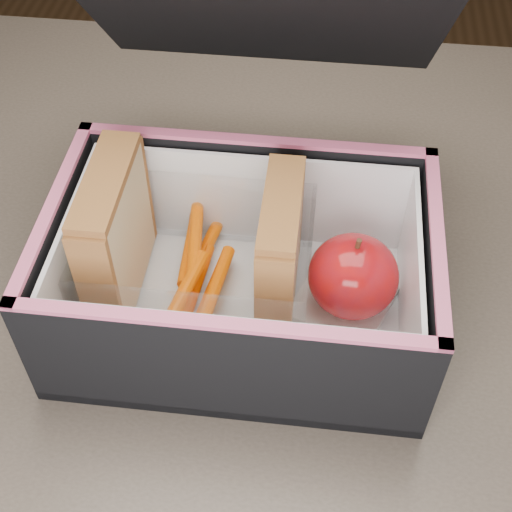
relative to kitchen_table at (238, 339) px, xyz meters
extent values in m
cube|color=brown|center=(0.00, 0.00, 0.08)|extent=(1.20, 0.80, 0.03)
cube|color=black|center=(0.01, 0.12, 0.27)|extent=(0.28, 0.13, 0.14)
cube|color=#D2B882|center=(-0.10, -0.03, 0.16)|extent=(0.01, 0.10, 0.11)
cube|color=#D96C82|center=(-0.09, -0.03, 0.16)|extent=(0.01, 0.10, 0.10)
cube|color=#D2B882|center=(-0.08, -0.03, 0.16)|extent=(0.01, 0.10, 0.11)
cube|color=brown|center=(-0.09, -0.03, 0.22)|extent=(0.03, 0.11, 0.01)
cube|color=#D2B882|center=(0.03, -0.03, 0.16)|extent=(0.01, 0.10, 0.10)
cube|color=#D96C82|center=(0.04, -0.03, 0.15)|extent=(0.01, 0.09, 0.10)
cube|color=#D2B882|center=(0.05, -0.03, 0.16)|extent=(0.01, 0.10, 0.10)
cube|color=brown|center=(0.04, -0.03, 0.21)|extent=(0.03, 0.10, 0.01)
cylinder|color=#ED5600|center=(-0.03, -0.03, 0.11)|extent=(0.02, 0.09, 0.01)
cylinder|color=#ED5600|center=(-0.04, 0.00, 0.12)|extent=(0.01, 0.09, 0.01)
cylinder|color=#ED5600|center=(-0.03, -0.06, 0.13)|extent=(0.03, 0.09, 0.01)
cylinder|color=#ED5600|center=(-0.03, 0.00, 0.11)|extent=(0.03, 0.09, 0.01)
cylinder|color=#ED5600|center=(-0.01, -0.04, 0.12)|extent=(0.02, 0.09, 0.01)
cylinder|color=#ED5600|center=(-0.03, 0.01, 0.13)|extent=(0.02, 0.09, 0.01)
cylinder|color=#ED5600|center=(-0.02, -0.04, 0.11)|extent=(0.02, 0.09, 0.01)
cylinder|color=#ED5600|center=(-0.04, 0.00, 0.12)|extent=(0.02, 0.09, 0.01)
cube|color=white|center=(0.09, -0.03, 0.11)|extent=(0.09, 0.10, 0.01)
ellipsoid|color=maroon|center=(0.10, -0.03, 0.14)|extent=(0.09, 0.09, 0.07)
cylinder|color=#472A19|center=(0.10, -0.03, 0.18)|extent=(0.01, 0.01, 0.01)
camera|label=1|loc=(0.06, -0.39, 0.56)|focal=50.00mm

